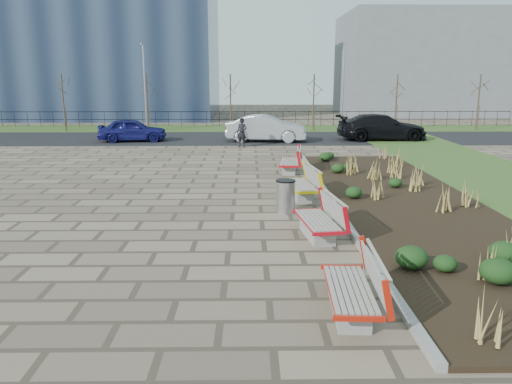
{
  "coord_description": "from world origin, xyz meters",
  "views": [
    {
      "loc": [
        1.31,
        -9.98,
        3.94
      ],
      "look_at": [
        1.5,
        3.0,
        0.9
      ],
      "focal_mm": 35.0,
      "sensor_mm": 36.0,
      "label": 1
    }
  ],
  "objects_px": {
    "bench_b": "(317,218)",
    "bench_a": "(350,285)",
    "car_blue": "(132,130)",
    "car_silver": "(266,128)",
    "car_black": "(382,127)",
    "lamp_west": "(145,89)",
    "bench_d": "(289,160)",
    "litter_bin": "(285,197)",
    "bench_c": "(300,183)",
    "lamp_east": "(343,88)",
    "pedestrian": "(242,133)"
  },
  "relations": [
    {
      "from": "litter_bin",
      "to": "lamp_east",
      "type": "bearing_deg",
      "value": 75.57
    },
    {
      "from": "bench_a",
      "to": "car_blue",
      "type": "relative_size",
      "value": 0.52
    },
    {
      "from": "bench_c",
      "to": "lamp_west",
      "type": "distance_m",
      "value": 22.12
    },
    {
      "from": "bench_d",
      "to": "litter_bin",
      "type": "bearing_deg",
      "value": -88.79
    },
    {
      "from": "car_blue",
      "to": "bench_d",
      "type": "bearing_deg",
      "value": -146.44
    },
    {
      "from": "bench_a",
      "to": "car_black",
      "type": "xyz_separation_m",
      "value": [
        6.56,
        23.12,
        0.32
      ]
    },
    {
      "from": "bench_b",
      "to": "car_black",
      "type": "bearing_deg",
      "value": 63.42
    },
    {
      "from": "car_silver",
      "to": "bench_c",
      "type": "bearing_deg",
      "value": -172.17
    },
    {
      "from": "car_blue",
      "to": "car_silver",
      "type": "xyz_separation_m",
      "value": [
        8.15,
        -0.2,
        0.1
      ]
    },
    {
      "from": "bench_b",
      "to": "litter_bin",
      "type": "bearing_deg",
      "value": 97.71
    },
    {
      "from": "lamp_west",
      "to": "lamp_east",
      "type": "height_order",
      "value": "same"
    },
    {
      "from": "car_blue",
      "to": "car_silver",
      "type": "bearing_deg",
      "value": -99.0
    },
    {
      "from": "pedestrian",
      "to": "lamp_west",
      "type": "bearing_deg",
      "value": 155.06
    },
    {
      "from": "lamp_west",
      "to": "car_black",
      "type": "bearing_deg",
      "value": -18.12
    },
    {
      "from": "pedestrian",
      "to": "lamp_east",
      "type": "relative_size",
      "value": 0.27
    },
    {
      "from": "bench_d",
      "to": "car_black",
      "type": "relative_size",
      "value": 0.38
    },
    {
      "from": "bench_a",
      "to": "pedestrian",
      "type": "height_order",
      "value": "pedestrian"
    },
    {
      "from": "pedestrian",
      "to": "car_black",
      "type": "bearing_deg",
      "value": 43.04
    },
    {
      "from": "bench_c",
      "to": "lamp_west",
      "type": "xyz_separation_m",
      "value": [
        -9.0,
        20.05,
        2.54
      ]
    },
    {
      "from": "car_black",
      "to": "litter_bin",
      "type": "bearing_deg",
      "value": 154.9
    },
    {
      "from": "lamp_east",
      "to": "car_silver",
      "type": "bearing_deg",
      "value": -134.71
    },
    {
      "from": "litter_bin",
      "to": "lamp_east",
      "type": "distance_m",
      "value": 22.71
    },
    {
      "from": "bench_d",
      "to": "lamp_west",
      "type": "xyz_separation_m",
      "value": [
        -9.0,
        15.53,
        2.54
      ]
    },
    {
      "from": "car_black",
      "to": "bench_d",
      "type": "bearing_deg",
      "value": 145.96
    },
    {
      "from": "bench_b",
      "to": "car_silver",
      "type": "relative_size",
      "value": 0.44
    },
    {
      "from": "pedestrian",
      "to": "lamp_east",
      "type": "height_order",
      "value": "lamp_east"
    },
    {
      "from": "bench_a",
      "to": "bench_b",
      "type": "bearing_deg",
      "value": 93.08
    },
    {
      "from": "car_black",
      "to": "car_silver",
      "type": "bearing_deg",
      "value": 92.86
    },
    {
      "from": "car_blue",
      "to": "lamp_west",
      "type": "xyz_separation_m",
      "value": [
        -0.22,
        5.49,
        2.33
      ]
    },
    {
      "from": "bench_b",
      "to": "bench_a",
      "type": "bearing_deg",
      "value": -97.56
    },
    {
      "from": "bench_a",
      "to": "pedestrian",
      "type": "bearing_deg",
      "value": 98.95
    },
    {
      "from": "bench_d",
      "to": "bench_a",
      "type": "bearing_deg",
      "value": -83.16
    },
    {
      "from": "car_blue",
      "to": "lamp_west",
      "type": "relative_size",
      "value": 0.68
    },
    {
      "from": "lamp_west",
      "to": "lamp_east",
      "type": "distance_m",
      "value": 14.0
    },
    {
      "from": "pedestrian",
      "to": "lamp_east",
      "type": "bearing_deg",
      "value": 72.87
    },
    {
      "from": "lamp_west",
      "to": "bench_b",
      "type": "bearing_deg",
      "value": -69.55
    },
    {
      "from": "bench_c",
      "to": "car_blue",
      "type": "height_order",
      "value": "car_blue"
    },
    {
      "from": "car_blue",
      "to": "car_black",
      "type": "xyz_separation_m",
      "value": [
        15.34,
        0.4,
        0.1
      ]
    },
    {
      "from": "bench_c",
      "to": "car_silver",
      "type": "xyz_separation_m",
      "value": [
        -0.63,
        14.36,
        0.31
      ]
    },
    {
      "from": "bench_d",
      "to": "lamp_east",
      "type": "distance_m",
      "value": 16.52
    },
    {
      "from": "car_silver",
      "to": "lamp_west",
      "type": "relative_size",
      "value": 0.8
    },
    {
      "from": "bench_b",
      "to": "lamp_east",
      "type": "relative_size",
      "value": 0.35
    },
    {
      "from": "bench_c",
      "to": "car_black",
      "type": "relative_size",
      "value": 0.38
    },
    {
      "from": "bench_b",
      "to": "pedestrian",
      "type": "bearing_deg",
      "value": 89.78
    },
    {
      "from": "bench_b",
      "to": "bench_d",
      "type": "height_order",
      "value": "same"
    },
    {
      "from": "bench_a",
      "to": "litter_bin",
      "type": "bearing_deg",
      "value": 98.68
    },
    {
      "from": "bench_d",
      "to": "bench_b",
      "type": "bearing_deg",
      "value": -83.16
    },
    {
      "from": "pedestrian",
      "to": "bench_a",
      "type": "bearing_deg",
      "value": -59.85
    },
    {
      "from": "car_silver",
      "to": "car_black",
      "type": "relative_size",
      "value": 0.88
    },
    {
      "from": "bench_a",
      "to": "car_black",
      "type": "height_order",
      "value": "car_black"
    }
  ]
}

